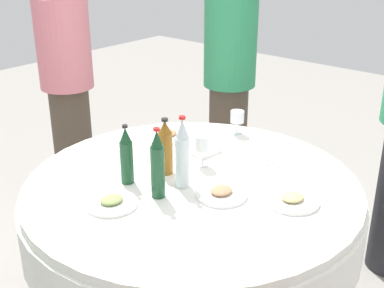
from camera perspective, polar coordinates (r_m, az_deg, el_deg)
The scene contains 17 objects.
dining_table at distance 2.38m, azimuth -0.00°, elevation -7.30°, with size 1.54×1.54×0.74m.
bottle_amber_outer at distance 2.34m, azimuth -2.98°, elevation -0.44°, with size 0.07×0.07×0.27m.
bottle_dark_green_right at distance 2.27m, azimuth -7.29°, elevation -1.36°, with size 0.06×0.06×0.27m.
bottle_dark_green_east at distance 2.13m, azimuth -3.85°, elevation -2.37°, with size 0.06×0.06×0.31m.
bottle_clear_far at distance 2.21m, azimuth -1.07°, elevation -1.15°, with size 0.06×0.06×0.33m.
wine_glass_far at distance 2.42m, azimuth 1.16°, elevation -0.01°, with size 0.07×0.07×0.15m.
wine_glass_rear at distance 2.81m, azimuth 5.05°, elevation 2.96°, with size 0.08×0.08×0.13m.
plate_inner at distance 2.78m, azimuth -2.80°, elevation 0.95°, with size 0.25×0.25×0.04m.
plate_west at distance 2.19m, azimuth 3.28°, elevation -5.52°, with size 0.22×0.22×0.04m.
plate_left at distance 2.14m, azimuth -8.91°, elevation -6.46°, with size 0.22×0.22×0.04m.
plate_near at distance 2.18m, azimuth 11.09°, elevation -6.14°, with size 0.23×0.23×0.04m.
knife_right at distance 2.49m, azimuth 7.72°, elevation -2.17°, with size 0.18×0.02×0.01m, color silver.
spoon_east at distance 2.60m, azimuth -7.84°, elevation -1.13°, with size 0.18×0.02×0.01m, color silver.
knife_far at distance 2.66m, azimuth 5.84°, elevation -0.38°, with size 0.18×0.02×0.01m, color silver.
folded_napkin at distance 2.60m, azimuth 1.18°, elevation -0.65°, with size 0.14×0.14×0.02m, color white.
person_east at distance 3.40m, azimuth 4.16°, elevation 6.81°, with size 0.34×0.34×1.61m.
person_far at distance 3.43m, azimuth -13.66°, elevation 6.31°, with size 0.34×0.34×1.61m.
Camera 1 is at (-1.56, -1.33, 1.80)m, focal length 47.99 mm.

